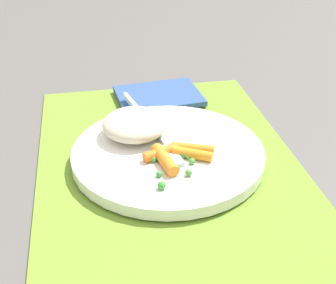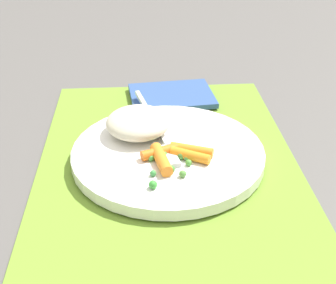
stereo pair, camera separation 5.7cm
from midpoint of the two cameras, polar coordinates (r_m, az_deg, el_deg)
ground_plane at (r=0.59m, az=2.78°, el=-2.63°), size 2.40×2.40×0.00m
placemat at (r=0.58m, az=2.79°, el=-2.38°), size 0.45×0.32×0.01m
plate at (r=0.58m, az=2.81°, el=-1.54°), size 0.24×0.24×0.01m
rice_mound at (r=0.60m, az=-0.99°, el=2.32°), size 0.08×0.08×0.03m
carrot_portion at (r=0.55m, az=3.75°, el=-1.63°), size 0.06×0.09×0.01m
pea_scatter at (r=0.54m, az=2.96°, el=-2.53°), size 0.09×0.05×0.01m
fork at (r=0.61m, az=1.64°, el=1.17°), size 0.21×0.06×0.01m
napkin at (r=0.73m, az=2.68°, el=5.62°), size 0.11×0.14×0.01m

